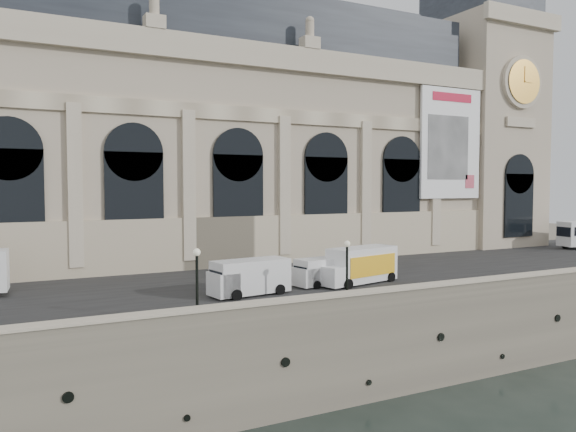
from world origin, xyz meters
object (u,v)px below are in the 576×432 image
(van_b, at_px, (246,278))
(van_c, at_px, (321,272))
(lamp_right, at_px, (347,272))
(lamp_left, at_px, (197,286))
(box_truck, at_px, (359,266))

(van_b, relative_size, van_c, 1.16)
(van_c, height_order, lamp_right, lamp_right)
(lamp_left, bearing_deg, van_b, 47.02)
(van_c, xyz_separation_m, lamp_left, (-12.57, -7.08, 1.03))
(van_b, relative_size, lamp_left, 1.40)
(box_truck, bearing_deg, lamp_left, -157.44)
(lamp_left, bearing_deg, van_c, 29.39)
(van_b, xyz_separation_m, lamp_right, (5.04, -5.52, 0.79))
(lamp_left, relative_size, lamp_right, 1.02)
(lamp_right, bearing_deg, van_c, 74.25)
(van_c, relative_size, lamp_right, 1.23)
(van_b, bearing_deg, lamp_right, -47.58)
(van_c, height_order, lamp_left, lamp_left)
(van_c, bearing_deg, lamp_right, -105.75)
(van_c, distance_m, lamp_left, 14.46)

